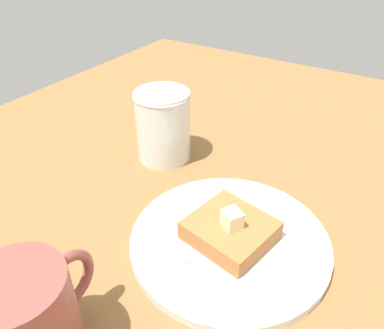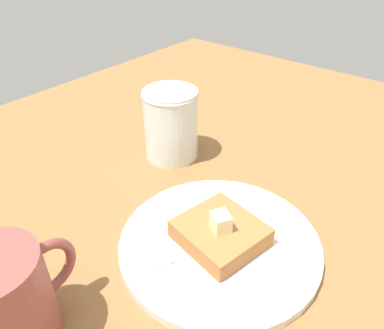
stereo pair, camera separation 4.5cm
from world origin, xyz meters
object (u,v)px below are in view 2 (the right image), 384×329
(plate, at_px, (220,243))
(syrup_jar, at_px, (171,128))
(coffee_mug, at_px, (6,301))
(fork, at_px, (171,272))

(plate, relative_size, syrup_jar, 2.12)
(coffee_mug, bearing_deg, fork, -26.18)
(coffee_mug, bearing_deg, syrup_jar, 17.14)
(plate, distance_m, fork, 0.07)
(plate, height_order, fork, fork)
(syrup_jar, height_order, coffee_mug, syrup_jar)
(plate, relative_size, fork, 1.38)
(plate, bearing_deg, coffee_mug, 159.28)
(syrup_jar, bearing_deg, plate, -122.99)
(syrup_jar, bearing_deg, coffee_mug, -162.86)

